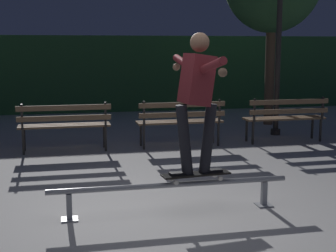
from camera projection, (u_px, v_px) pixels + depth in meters
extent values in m
plane|color=#ADAAA8|center=(174.00, 217.00, 5.38)|extent=(90.00, 90.00, 0.00)
cube|color=#2D5B33|center=(100.00, 73.00, 14.29)|extent=(24.00, 1.20, 2.14)
cylinder|color=gray|center=(171.00, 185.00, 5.48)|extent=(2.72, 0.06, 0.06)
cube|color=gray|center=(69.00, 207.00, 5.27)|extent=(0.06, 0.06, 0.29)
cube|color=gray|center=(70.00, 219.00, 5.30)|extent=(0.18, 0.18, 0.01)
cube|color=gray|center=(264.00, 194.00, 5.75)|extent=(0.06, 0.06, 0.29)
cube|color=gray|center=(264.00, 205.00, 5.77)|extent=(0.18, 0.18, 0.01)
cube|color=black|center=(196.00, 174.00, 5.53)|extent=(0.80, 0.28, 0.02)
cube|color=black|center=(196.00, 173.00, 5.53)|extent=(0.78, 0.27, 0.00)
cube|color=#9E9EA3|center=(218.00, 174.00, 5.62)|extent=(0.07, 0.17, 0.02)
cube|color=#9E9EA3|center=(174.00, 178.00, 5.45)|extent=(0.07, 0.17, 0.02)
cylinder|color=beige|center=(220.00, 178.00, 5.55)|extent=(0.05, 0.04, 0.05)
cylinder|color=beige|center=(215.00, 175.00, 5.70)|extent=(0.05, 0.04, 0.05)
cylinder|color=beige|center=(176.00, 183.00, 5.38)|extent=(0.05, 0.04, 0.05)
cylinder|color=beige|center=(171.00, 179.00, 5.53)|extent=(0.05, 0.04, 0.05)
cube|color=black|center=(211.00, 171.00, 5.58)|extent=(0.27, 0.13, 0.03)
cube|color=black|center=(181.00, 173.00, 5.47)|extent=(0.27, 0.13, 0.03)
cylinder|color=black|center=(208.00, 138.00, 5.51)|extent=(0.22, 0.15, 0.79)
cylinder|color=black|center=(184.00, 140.00, 5.42)|extent=(0.22, 0.15, 0.79)
cube|color=maroon|center=(197.00, 80.00, 5.36)|extent=(0.37, 0.39, 0.57)
cylinder|color=maroon|center=(211.00, 66.00, 4.98)|extent=(0.15, 0.61, 0.21)
cylinder|color=maroon|center=(185.00, 64.00, 5.69)|extent=(0.15, 0.61, 0.21)
sphere|color=brown|center=(223.00, 72.00, 4.72)|extent=(0.09, 0.09, 0.09)
sphere|color=brown|center=(176.00, 67.00, 5.96)|extent=(0.09, 0.09, 0.09)
sphere|color=brown|center=(200.00, 42.00, 5.30)|extent=(0.21, 0.21, 0.21)
cube|color=#282623|center=(104.00, 136.00, 9.04)|extent=(0.04, 0.04, 0.44)
cube|color=#282623|center=(106.00, 139.00, 8.73)|extent=(0.04, 0.04, 0.44)
cube|color=#282623|center=(105.00, 115.00, 8.62)|extent=(0.04, 0.04, 0.44)
cube|color=#282623|center=(24.00, 139.00, 8.73)|extent=(0.04, 0.04, 0.44)
cube|color=#282623|center=(23.00, 142.00, 8.43)|extent=(0.04, 0.04, 0.44)
cube|color=#282623|center=(22.00, 117.00, 8.32)|extent=(0.04, 0.04, 0.44)
cube|color=brown|center=(64.00, 124.00, 8.83)|extent=(1.60, 0.10, 0.04)
cube|color=brown|center=(65.00, 126.00, 8.69)|extent=(1.60, 0.10, 0.04)
cube|color=brown|center=(65.00, 127.00, 8.56)|extent=(1.60, 0.10, 0.04)
cube|color=brown|center=(64.00, 118.00, 8.47)|extent=(1.60, 0.04, 0.09)
cube|color=brown|center=(64.00, 108.00, 8.44)|extent=(1.60, 0.04, 0.09)
cube|color=#282623|center=(213.00, 131.00, 9.48)|extent=(0.04, 0.04, 0.44)
cube|color=#282623|center=(218.00, 134.00, 9.18)|extent=(0.04, 0.04, 0.44)
cube|color=#282623|center=(219.00, 111.00, 9.07)|extent=(0.04, 0.04, 0.44)
cube|color=#282623|center=(141.00, 134.00, 9.18)|extent=(0.04, 0.04, 0.44)
cube|color=#282623|center=(144.00, 137.00, 8.87)|extent=(0.04, 0.04, 0.44)
cube|color=#282623|center=(144.00, 113.00, 8.76)|extent=(0.04, 0.04, 0.44)
cube|color=brown|center=(178.00, 121.00, 9.27)|extent=(1.60, 0.10, 0.04)
cube|color=brown|center=(180.00, 122.00, 9.14)|extent=(1.60, 0.10, 0.04)
cube|color=brown|center=(181.00, 123.00, 9.00)|extent=(1.60, 0.10, 0.04)
cube|color=brown|center=(182.00, 115.00, 8.91)|extent=(1.60, 0.04, 0.09)
cube|color=brown|center=(183.00, 105.00, 8.88)|extent=(1.60, 0.04, 0.09)
cube|color=#282623|center=(312.00, 128.00, 9.93)|extent=(0.04, 0.04, 0.44)
cube|color=#282623|center=(320.00, 130.00, 9.62)|extent=(0.04, 0.04, 0.44)
cube|color=#282623|center=(323.00, 108.00, 9.51)|extent=(0.04, 0.04, 0.44)
cube|color=#282623|center=(247.00, 130.00, 9.62)|extent=(0.04, 0.04, 0.44)
cube|color=#282623|center=(253.00, 133.00, 9.32)|extent=(0.04, 0.04, 0.44)
cube|color=#282623|center=(254.00, 110.00, 9.21)|extent=(0.04, 0.04, 0.44)
cube|color=brown|center=(281.00, 117.00, 9.72)|extent=(1.60, 0.10, 0.04)
cube|color=brown|center=(284.00, 118.00, 9.58)|extent=(1.60, 0.10, 0.04)
cube|color=brown|center=(287.00, 119.00, 9.45)|extent=(1.60, 0.10, 0.04)
cube|color=brown|center=(289.00, 111.00, 9.36)|extent=(1.60, 0.04, 0.09)
cube|color=brown|center=(290.00, 102.00, 9.33)|extent=(1.60, 0.04, 0.09)
cylinder|color=brown|center=(270.00, 73.00, 11.59)|extent=(0.22, 0.22, 2.43)
cylinder|color=#282623|center=(278.00, 48.00, 10.11)|extent=(0.11, 0.11, 3.60)
cylinder|color=#282623|center=(275.00, 132.00, 10.38)|extent=(0.20, 0.20, 0.12)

